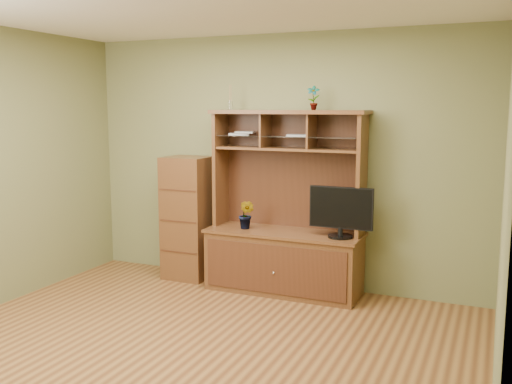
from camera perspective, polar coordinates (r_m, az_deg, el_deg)
The scene contains 8 objects.
room at distance 4.39m, azimuth -7.14°, elevation 0.82°, with size 4.54×4.04×2.74m.
media_hutch at distance 6.01m, azimuth 2.88°, elevation -5.07°, with size 1.66×0.61×1.90m.
monitor at distance 5.67m, azimuth 8.48°, elevation -1.89°, with size 0.64×0.25×0.51m.
orchid_plant at distance 6.02m, azimuth -0.97°, elevation -2.28°, with size 0.17×0.14×0.31m, color #30581E.
top_plant at distance 5.83m, azimuth 5.75°, elevation 9.36°, with size 0.13×0.09×0.25m, color #346121.
reed_diffuser at distance 6.17m, azimuth -2.58°, elevation 9.18°, with size 0.05×0.05×0.27m.
magazines at distance 6.04m, azimuth 0.33°, elevation 5.83°, with size 0.90×0.22×0.04m.
side_cabinet at distance 6.49m, azimuth -6.81°, elevation -2.57°, with size 0.49×0.45×1.38m.
Camera 1 is at (2.21, -3.75, 1.93)m, focal length 40.00 mm.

